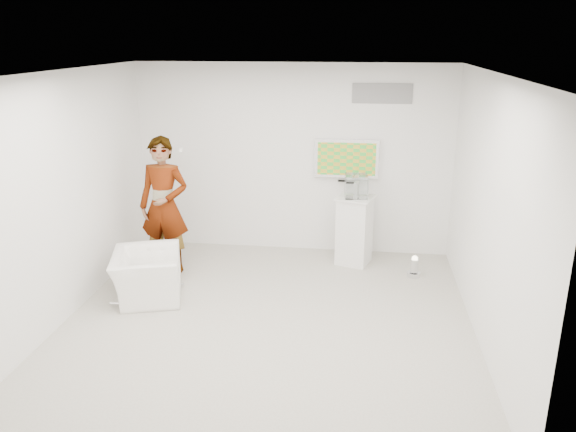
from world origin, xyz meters
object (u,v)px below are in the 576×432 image
(tv, at_px, (347,159))
(floor_uplight, at_px, (414,267))
(pedestal, at_px, (354,230))
(person, at_px, (164,206))
(armchair, at_px, (147,275))

(tv, xyz_separation_m, floor_uplight, (1.06, -0.89, -1.40))
(pedestal, xyz_separation_m, floor_uplight, (0.89, -0.43, -0.38))
(tv, distance_m, person, 2.88)
(pedestal, bearing_deg, tv, 109.99)
(floor_uplight, bearing_deg, tv, 140.00)
(tv, relative_size, pedestal, 0.94)
(armchair, distance_m, pedestal, 3.17)
(floor_uplight, bearing_deg, pedestal, 154.20)
(person, height_order, armchair, person)
(floor_uplight, bearing_deg, armchair, -162.23)
(tv, height_order, armchair, tv)
(pedestal, distance_m, floor_uplight, 1.06)
(pedestal, bearing_deg, person, -166.09)
(tv, xyz_separation_m, pedestal, (0.17, -0.46, -1.02))
(tv, relative_size, person, 0.49)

